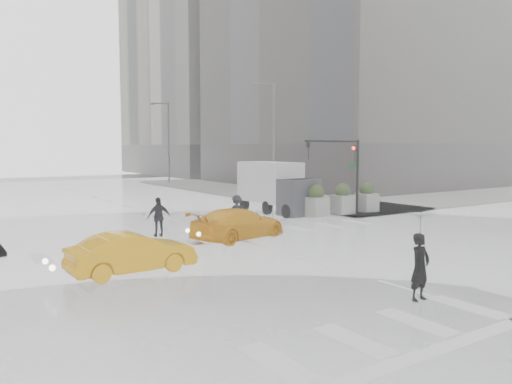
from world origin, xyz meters
TOP-DOWN VIEW (x-y plane):
  - ground at (0.00, 0.00)m, footprint 120.00×120.00m
  - sidewalk_ne at (19.50, 17.50)m, footprint 35.00×35.00m
  - building_ne at (29.00, 27.00)m, footprint 26.05×26.05m
  - building_ne_far at (29.00, 56.00)m, footprint 26.05×26.05m
  - road_markings at (0.00, 0.00)m, footprint 18.00×48.00m
  - traffic_signal_pole at (9.01, 8.01)m, footprint 4.45×0.42m
  - street_lamp_near at (10.87, 18.00)m, footprint 2.15×0.22m
  - street_lamp_far at (10.87, 38.00)m, footprint 2.15×0.22m
  - planter_west at (7.00, 8.20)m, footprint 1.10×1.10m
  - planter_mid at (9.00, 8.20)m, footprint 1.10×1.10m
  - planter_east at (11.00, 8.20)m, footprint 1.10×1.10m
  - pedestrian_black at (-0.57, -4.95)m, footprint 1.04×1.05m
  - pedestrian_far_a at (-2.64, 7.83)m, footprint 1.10×0.72m
  - pedestrian_far_b at (1.61, 8.00)m, footprint 1.22×1.04m
  - taxi_mid at (-5.96, 2.00)m, footprint 4.11×1.61m
  - taxi_rear at (0.03, 5.24)m, footprint 4.57×2.95m
  - box_truck at (6.67, 11.51)m, footprint 2.21×5.89m

SIDE VIEW (x-z plane):
  - ground at x=0.00m, z-range 0.00..0.00m
  - road_markings at x=0.00m, z-range 0.00..0.01m
  - sidewalk_ne at x=19.50m, z-range 0.00..0.15m
  - taxi_mid at x=-5.96m, z-range 0.00..1.33m
  - taxi_rear at x=0.03m, z-range 0.00..1.38m
  - pedestrian_far_b at x=1.61m, z-range 0.00..1.66m
  - pedestrian_far_a at x=-2.64m, z-range 0.00..1.80m
  - planter_west at x=7.00m, z-range 0.08..1.88m
  - planter_mid at x=9.00m, z-range 0.08..1.88m
  - planter_east at x=11.00m, z-range 0.08..1.88m
  - pedestrian_black at x=-0.57m, z-range 0.36..2.79m
  - box_truck at x=6.67m, z-range 0.11..3.23m
  - traffic_signal_pole at x=9.01m, z-range 0.97..5.47m
  - street_lamp_near at x=10.87m, z-range 0.45..9.45m
  - street_lamp_far at x=10.87m, z-range 0.45..9.45m
  - building_ne_far at x=29.00m, z-range -1.73..34.27m
  - building_ne at x=29.00m, z-range -1.79..40.21m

